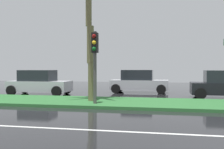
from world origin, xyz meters
TOP-DOWN VIEW (x-y plane):
  - ground_plane at (0.00, 9.00)m, footprint 90.00×42.00m
  - near_lane_divider_stripe at (0.00, 2.00)m, footprint 81.00×0.14m
  - median_strip at (0.00, 8.00)m, footprint 85.50×4.00m
  - traffic_signal_median_left at (-4.96, 6.80)m, footprint 0.28×0.43m
  - car_in_traffic_leading at (-10.36, 11.76)m, footprint 4.30×2.02m
  - car_in_traffic_second at (-3.67, 14.72)m, footprint 4.30×2.02m

SIDE VIEW (x-z plane):
  - ground_plane at x=0.00m, z-range -0.10..0.00m
  - near_lane_divider_stripe at x=0.00m, z-range 0.00..0.01m
  - median_strip at x=0.00m, z-range 0.00..0.15m
  - car_in_traffic_leading at x=-10.36m, z-range -0.03..1.69m
  - car_in_traffic_second at x=-3.67m, z-range -0.03..1.69m
  - traffic_signal_median_left at x=-4.96m, z-range 0.81..4.29m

